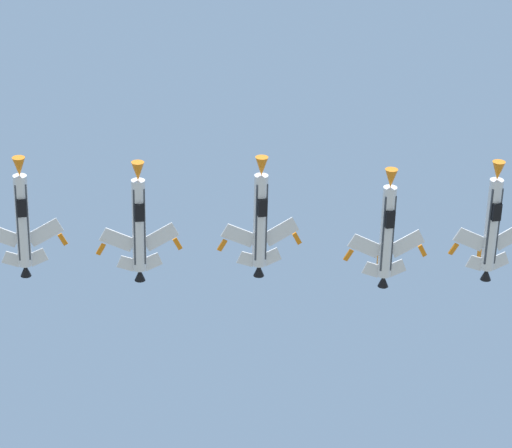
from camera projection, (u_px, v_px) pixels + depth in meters
name	position (u px, v px, depth m)	size (l,w,h in m)	color
fighter_jet_lead	(492.00, 223.00, 153.25)	(10.16, 15.67, 4.37)	white
fighter_jet_left_wing	(387.00, 230.00, 153.98)	(10.24, 15.67, 4.38)	white
fighter_jet_right_wing	(260.00, 219.00, 152.61)	(10.12, 15.67, 4.43)	white
fighter_jet_left_outer	(139.00, 223.00, 152.96)	(10.20, 15.67, 4.38)	white
fighter_jet_right_outer	(22.00, 219.00, 152.86)	(10.20, 15.67, 4.38)	white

